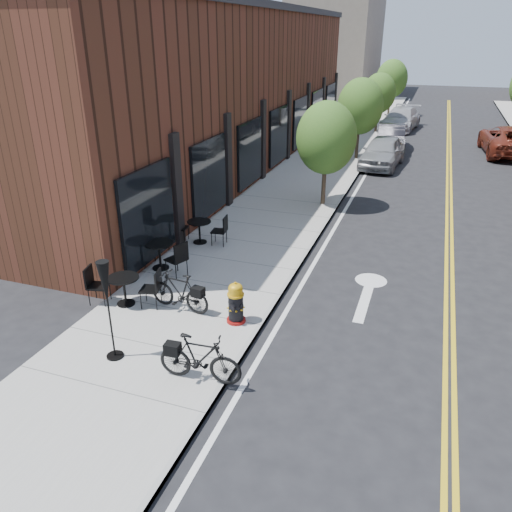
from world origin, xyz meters
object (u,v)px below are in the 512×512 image
at_px(bistro_set_b, 159,252).
at_px(parked_car_far, 509,140).
at_px(fire_hydrant, 236,303).
at_px(bistro_set_c, 199,229).
at_px(parked_car_a, 383,152).
at_px(bicycle_left, 179,291).
at_px(patio_umbrella, 106,290).
at_px(parked_car_b, 391,137).
at_px(parked_car_c, 401,119).
at_px(bicycle_right, 200,359).
at_px(bistro_set_a, 124,287).

height_order(bistro_set_b, parked_car_far, parked_car_far).
distance_m(fire_hydrant, bistro_set_b, 3.55).
xyz_separation_m(bistro_set_c, parked_car_a, (4.17, 12.18, 0.15)).
xyz_separation_m(bistro_set_b, parked_car_a, (4.40, 14.23, 0.11)).
distance_m(bicycle_left, patio_umbrella, 2.41).
bearing_deg(parked_car_a, patio_umbrella, -95.14).
distance_m(parked_car_a, parked_car_b, 4.12).
xyz_separation_m(parked_car_a, parked_car_c, (0.00, 10.84, -0.01)).
distance_m(bicycle_left, bistro_set_c, 4.10).
relative_size(bistro_set_c, parked_car_b, 0.42).
height_order(bistro_set_c, patio_umbrella, patio_umbrella).
distance_m(bicycle_right, parked_car_far, 24.41).
relative_size(bicycle_right, bistro_set_c, 0.94).
relative_size(fire_hydrant, bistro_set_a, 0.56).
height_order(bicycle_right, bistro_set_a, bicycle_right).
relative_size(fire_hydrant, parked_car_c, 0.20).
relative_size(bistro_set_c, parked_car_c, 0.34).
relative_size(bistro_set_c, parked_car_far, 0.31).
xyz_separation_m(fire_hydrant, parked_car_c, (1.40, 26.96, 0.14)).
xyz_separation_m(patio_umbrella, parked_car_a, (3.22, 18.20, -0.91)).
xyz_separation_m(patio_umbrella, parked_car_far, (9.36, 23.16, -0.87)).
bearing_deg(bistro_set_b, bicycle_right, -31.19).
distance_m(bistro_set_a, parked_car_b, 20.83).
height_order(fire_hydrant, parked_car_a, parked_car_a).
bearing_deg(bistro_set_c, patio_umbrella, -87.55).
distance_m(bicycle_left, parked_car_b, 20.38).
bearing_deg(patio_umbrella, parked_car_far, 67.99).
bearing_deg(parked_car_far, bicycle_left, 62.38).
bearing_deg(fire_hydrant, parked_car_far, 90.96).
xyz_separation_m(bicycle_left, parked_car_b, (2.85, 20.18, 0.09)).
bearing_deg(parked_car_b, bistro_set_c, -111.06).
bearing_deg(bicycle_right, bistro_set_a, 51.64).
distance_m(bistro_set_b, parked_car_a, 14.90).
relative_size(bistro_set_b, parked_car_a, 0.44).
xyz_separation_m(bistro_set_b, parked_car_c, (4.40, 25.07, 0.11)).
distance_m(fire_hydrant, bistro_set_c, 4.83).
bearing_deg(fire_hydrant, bicycle_right, -65.66).
xyz_separation_m(fire_hydrant, patio_umbrella, (-1.82, -2.07, 1.05)).
bearing_deg(parked_car_c, parked_car_a, -83.00).
bearing_deg(parked_car_b, bicycle_left, -104.74).
relative_size(bistro_set_a, parked_car_a, 0.41).
height_order(fire_hydrant, patio_umbrella, patio_umbrella).
bearing_deg(parked_car_far, patio_umbrella, 63.51).
height_order(patio_umbrella, parked_car_a, patio_umbrella).
height_order(bicycle_left, bistro_set_b, bistro_set_b).
distance_m(parked_car_c, parked_car_far, 8.50).
xyz_separation_m(bicycle_right, bistro_set_c, (-2.91, 6.12, -0.03)).
relative_size(fire_hydrant, patio_umbrella, 0.47).
bearing_deg(bicycle_right, parked_car_far, -21.47).
bearing_deg(bistro_set_c, bicycle_right, -71.09).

